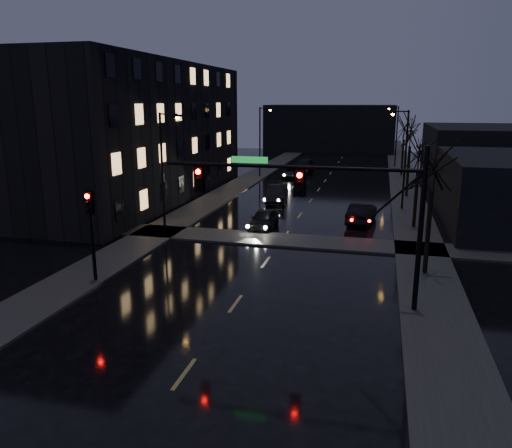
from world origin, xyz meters
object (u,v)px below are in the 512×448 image
Objects in this scene: oncoming_car_a at (264,219)px; oncoming_car_b at (277,194)px; oncoming_car_d at (304,166)px; lead_car at (362,213)px; oncoming_car_c at (293,173)px.

oncoming_car_b is (-0.95, 9.18, 0.10)m from oncoming_car_a.
oncoming_car_d reaches higher than oncoming_car_a.
oncoming_car_a is 0.75× the size of oncoming_car_d.
oncoming_car_c is at bearing -59.51° from lead_car.
oncoming_car_b reaches higher than lead_car.
oncoming_car_b is 14.52m from oncoming_car_c.
oncoming_car_a is at bearing -90.62° from oncoming_car_b.
oncoming_car_b is 1.02× the size of oncoming_car_c.
oncoming_car_c is (-2.06, 23.66, -0.04)m from oncoming_car_a.
oncoming_car_b is 1.04× the size of lead_car.
oncoming_car_d is (-1.53, 28.81, 0.09)m from oncoming_car_a.
oncoming_car_a is at bearing -88.90° from oncoming_car_d.
oncoming_car_d is 26.79m from lead_car.
oncoming_car_b is 0.88× the size of oncoming_car_d.
oncoming_car_d is (0.53, 5.15, 0.13)m from oncoming_car_c.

